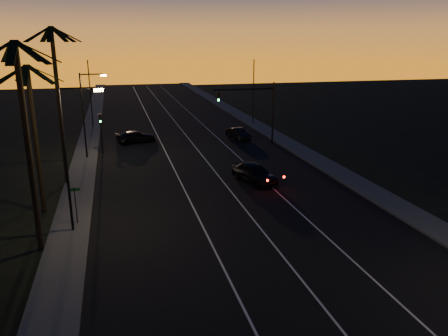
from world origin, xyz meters
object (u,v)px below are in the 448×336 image
object	(u,v)px
signal_mast	(253,103)
right_car	(238,134)
cross_car	(136,137)
lead_car	(254,173)

from	to	relation	value
signal_mast	right_car	xyz separation A→B (m)	(-0.89, 2.88, -4.10)
right_car	cross_car	world-z (taller)	cross_car
cross_car	signal_mast	bearing A→B (deg)	-17.64
right_car	cross_car	xyz separation A→B (m)	(-12.01, 1.22, 0.01)
lead_car	right_car	size ratio (longest dim) A/B	1.32
lead_car	cross_car	size ratio (longest dim) A/B	1.12
signal_mast	lead_car	world-z (taller)	signal_mast
signal_mast	cross_car	size ratio (longest dim) A/B	1.40
lead_car	cross_car	bearing A→B (deg)	116.81
right_car	signal_mast	bearing A→B (deg)	-72.85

